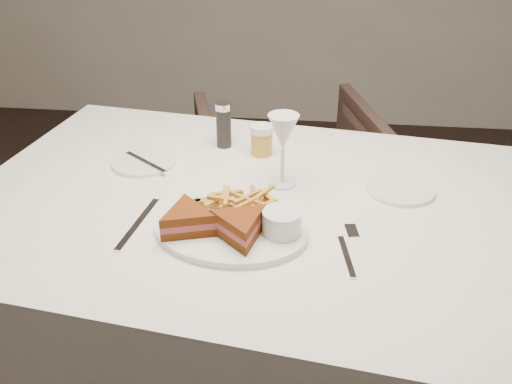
% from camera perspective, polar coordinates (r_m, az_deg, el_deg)
% --- Properties ---
extents(table, '(1.46, 1.08, 0.75)m').
position_cam_1_polar(table, '(1.52, 0.22, -13.16)').
color(table, silver).
rests_on(table, ground).
extents(chair_far, '(0.82, 0.79, 0.69)m').
position_cam_1_polar(chair_far, '(2.25, 3.20, 1.45)').
color(chair_far, '#422E28').
rests_on(chair_far, ground).
extents(table_setting, '(0.79, 0.66, 0.18)m').
position_cam_1_polar(table_setting, '(1.23, -1.15, -0.50)').
color(table_setting, white).
rests_on(table_setting, table).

